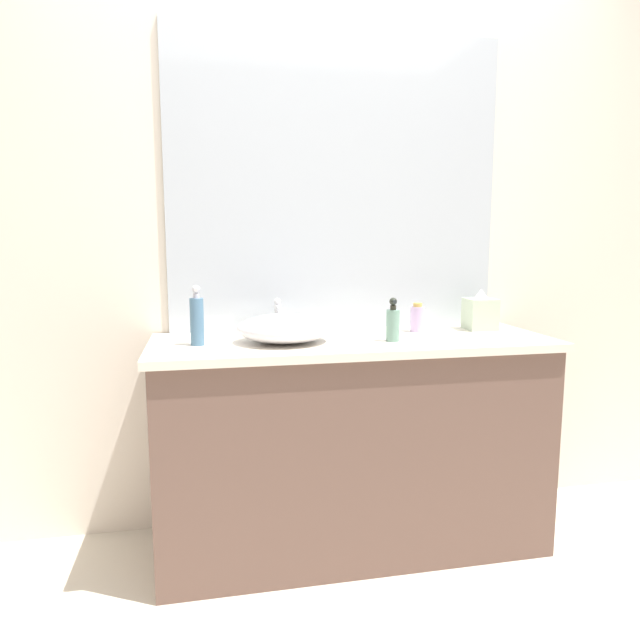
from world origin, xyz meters
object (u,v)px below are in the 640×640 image
Objects in this scene: lotion_bottle at (393,323)px; tissue_box at (480,312)px; perfume_bottle at (417,318)px; sink_basin at (285,328)px; soap_dispenser at (197,319)px.

tissue_box is (0.46, 0.19, 0.01)m from lotion_bottle.
perfume_bottle is at bearing 179.84° from tissue_box.
sink_basin is at bearing 171.00° from lotion_bottle.
soap_dispenser is 1.19m from tissue_box.
perfume_bottle is at bearing 47.76° from lotion_bottle.
lotion_bottle is 0.26m from perfume_bottle.
lotion_bottle is 0.50m from tissue_box.
perfume_bottle is (0.58, 0.13, 0.00)m from sink_basin.
tissue_box reaches higher than perfume_bottle.
soap_dispenser reaches higher than perfume_bottle.
lotion_bottle is 0.96× the size of tissue_box.
sink_basin is at bearing -167.60° from perfume_bottle.
soap_dispenser is 1.26× the size of tissue_box.
lotion_bottle is at bearing -5.09° from soap_dispenser.
perfume_bottle is at bearing 12.40° from sink_basin.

